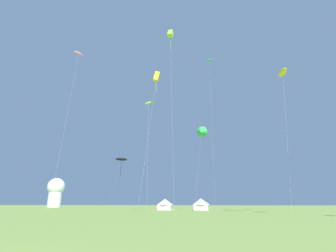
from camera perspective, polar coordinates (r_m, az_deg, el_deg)
name	(u,v)px	position (r m, az deg, el deg)	size (l,w,h in m)	color
kite_yellow_box	(157,77)	(44.24, -2.54, 10.89)	(2.72, 2.39, 23.00)	yellow
kite_yellow_parafoil	(283,73)	(50.55, 24.22, 10.83)	(2.99, 3.94, 24.26)	yellow
kite_lime_parafoil	(149,103)	(47.04, -4.37, 5.04)	(2.06, 2.08, 19.43)	#99DB2D
kite_green_delta	(202,132)	(56.90, 7.50, -1.34)	(3.38, 2.94, 18.02)	green
kite_black_parafoil	(121,159)	(68.86, -10.40, -7.32)	(3.90, 2.86, 13.06)	black
kite_green_parafoil	(209,61)	(69.35, 9.20, 14.06)	(2.06, 1.59, 37.53)	green
kite_lime_box	(170,34)	(57.80, 0.54, 19.80)	(1.23, 1.81, 37.17)	#99DB2D
kite_pink_parafoil	(79,54)	(64.71, -19.34, 14.92)	(1.86, 3.64, 35.04)	pink
festival_tent_right	(165,204)	(60.96, -0.69, -16.99)	(3.77, 3.77, 2.45)	white
festival_tent_center	(201,204)	(60.05, 7.37, -16.82)	(3.89, 3.89, 2.53)	white
observatory_dome	(56,191)	(109.01, -23.80, -13.10)	(6.40, 6.40, 10.80)	white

